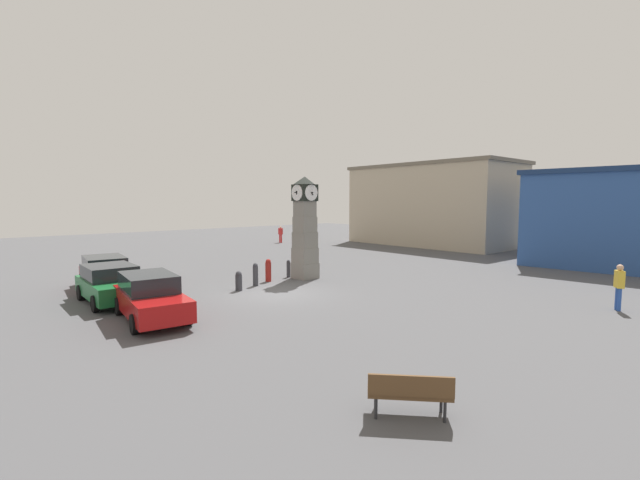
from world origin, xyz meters
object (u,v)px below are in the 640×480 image
clock_tower (305,229)px  bench (410,391)px  bollard_near_tower (288,268)px  bollard_end_row (239,281)px  pedestrian_near_bench (619,284)px  bollard_mid_row (268,270)px  bollard_far_row (255,274)px  car_navy_sedan (106,273)px  car_near_tower (111,283)px  pedestrian_crossing_lot (281,233)px  car_by_building (151,297)px

clock_tower → bench: bearing=-32.4°
bollard_near_tower → bollard_end_row: bearing=-72.0°
bollard_end_row → pedestrian_near_bench: 15.50m
bollard_mid_row → bollard_far_row: size_ratio=1.04×
clock_tower → car_navy_sedan: (-4.03, -8.83, -1.87)m
bollard_far_row → bollard_end_row: 1.30m
bollard_near_tower → car_near_tower: size_ratio=0.23×
car_navy_sedan → pedestrian_crossing_lot: bearing=122.9°
clock_tower → car_near_tower: clock_tower is taller
bollard_far_row → bench: bollard_far_row is taller
bollard_far_row → pedestrian_near_bench: 15.22m
bollard_far_row → pedestrian_crossing_lot: bearing=140.1°
bollard_near_tower → bollard_end_row: bollard_near_tower is taller
pedestrian_near_bench → pedestrian_crossing_lot: pedestrian_near_bench is taller
car_by_building → pedestrian_crossing_lot: size_ratio=2.75×
clock_tower → car_by_building: size_ratio=1.18×
clock_tower → car_navy_sedan: bearing=-114.5°
car_navy_sedan → pedestrian_crossing_lot: (-12.73, 19.70, 0.18)m
bollard_near_tower → car_by_building: car_by_building is taller
clock_tower → bench: size_ratio=3.51×
bollard_far_row → pedestrian_crossing_lot: 21.83m
bollard_far_row → bench: size_ratio=0.73×
clock_tower → pedestrian_crossing_lot: bearing=147.0°
pedestrian_near_bench → pedestrian_crossing_lot: 30.60m
bollard_mid_row → car_navy_sedan: (-3.48, -6.81, 0.19)m
car_by_building → pedestrian_crossing_lot: 27.84m
car_navy_sedan → car_near_tower: (2.88, -0.58, -0.01)m
clock_tower → bollard_far_row: size_ratio=4.82×
bollard_far_row → car_by_building: bearing=-66.9°
bollard_far_row → car_near_tower: (-1.12, -6.27, 0.20)m
clock_tower → bench: (12.74, -8.07, -2.13)m
bollard_near_tower → car_near_tower: (-0.31, -8.93, 0.29)m
bollard_near_tower → pedestrian_crossing_lot: 19.56m
bollard_far_row → pedestrian_crossing_lot: size_ratio=0.67×
bollard_mid_row → pedestrian_crossing_lot: bearing=141.5°
bollard_mid_row → bench: bollard_mid_row is taller
bench → clock_tower: bearing=147.6°
clock_tower → bollard_near_tower: (-0.84, -0.48, -2.17)m
car_navy_sedan → car_near_tower: bearing=-11.3°
bench → pedestrian_crossing_lot: 35.06m
bollard_mid_row → bollard_far_row: bearing=-65.2°
bollard_far_row → bollard_end_row: (0.45, -1.22, -0.11)m
bollard_near_tower → car_near_tower: car_near_tower is taller
clock_tower → car_near_tower: size_ratio=1.29×
bollard_end_row → car_near_tower: size_ratio=0.22×
bollard_near_tower → pedestrian_near_bench: size_ratio=0.54×
car_by_building → bollard_far_row: bearing=113.1°
clock_tower → car_near_tower: 9.66m
car_by_building → pedestrian_near_bench: (10.61, 13.64, 0.21)m
car_near_tower → bench: bearing=5.5°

